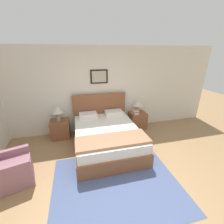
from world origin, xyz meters
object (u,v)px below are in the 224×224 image
at_px(nightstand_by_door, 137,120).
at_px(table_lamp_by_door, 138,104).
at_px(bed, 106,136).
at_px(table_lamp_near_window, 57,111).
at_px(nightstand_near_window, 60,129).
at_px(armchair, 9,171).

height_order(nightstand_by_door, table_lamp_by_door, table_lamp_by_door).
bearing_deg(bed, table_lamp_near_window, 146.92).
distance_m(bed, nightstand_near_window, 1.48).
distance_m(bed, table_lamp_by_door, 1.56).
height_order(bed, table_lamp_near_window, bed).
bearing_deg(table_lamp_by_door, bed, -146.48).
relative_size(table_lamp_near_window, table_lamp_by_door, 1.00).
xyz_separation_m(nightstand_by_door, table_lamp_by_door, (-0.02, -0.00, 0.59)).
distance_m(nightstand_by_door, table_lamp_by_door, 0.59).
bearing_deg(armchair, nightstand_by_door, 99.39).
relative_size(nightstand_near_window, table_lamp_near_window, 1.23).
relative_size(bed, nightstand_near_window, 3.78).
height_order(armchair, nightstand_near_window, armchair).
distance_m(armchair, nightstand_by_door, 3.66).
bearing_deg(armchair, nightstand_near_window, 135.90).
xyz_separation_m(armchair, nightstand_near_window, (0.84, 1.55, -0.02)).
xyz_separation_m(bed, nightstand_near_window, (-1.24, 0.81, -0.05)).
height_order(bed, armchair, bed).
bearing_deg(bed, armchair, -160.40).
distance_m(bed, armchair, 2.21).
relative_size(armchair, nightstand_near_window, 1.58).
xyz_separation_m(bed, table_lamp_near_window, (-1.24, 0.81, 0.54)).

